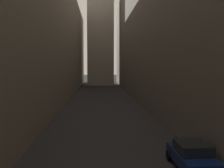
# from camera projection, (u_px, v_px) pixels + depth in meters

# --- Properties ---
(ground_plane) EXTENTS (264.00, 264.00, 0.00)m
(ground_plane) POSITION_uv_depth(u_px,v_px,m) (103.00, 105.00, 40.40)
(ground_plane) COLOR #232326
(building_block_left) EXTENTS (11.82, 108.00, 20.54)m
(building_block_left) POSITION_uv_depth(u_px,v_px,m) (24.00, 33.00, 41.17)
(building_block_left) COLOR #756B5B
(building_block_left) RESTS_ON ground
(building_block_right) EXTENTS (15.03, 108.00, 24.26)m
(building_block_right) POSITION_uv_depth(u_px,v_px,m) (191.00, 22.00, 42.24)
(building_block_right) COLOR #60594F
(building_block_right) RESTS_ON ground
(parked_car_right_far) EXTENTS (2.05, 4.34, 1.48)m
(parked_car_right_far) POSITION_uv_depth(u_px,v_px,m) (192.00, 156.00, 15.53)
(parked_car_right_far) COLOR navy
(parked_car_right_far) RESTS_ON ground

